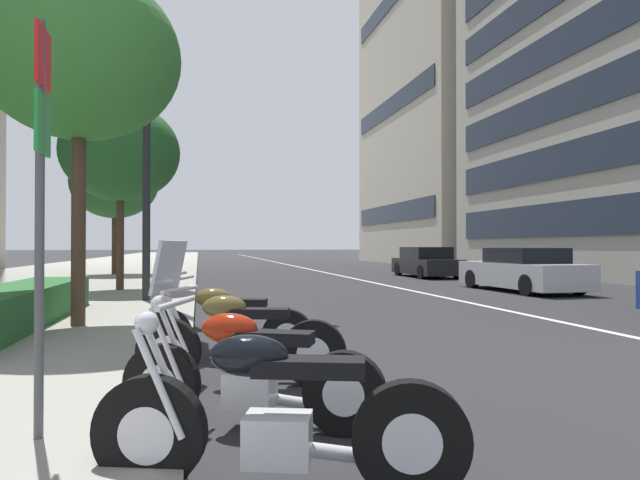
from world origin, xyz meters
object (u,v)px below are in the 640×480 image
car_mid_block_traffic (522,271)px  street_lamp_with_banners (161,67)px  motorcycle_under_tarp (245,372)px  parking_sign_by_curb (41,176)px  car_far_down_avenue (426,263)px  street_tree_by_lamp_post (120,152)px  motorcycle_nearest_camera (274,420)px  street_tree_near_plaza_corner (79,56)px  motorcycle_second_in_row (223,325)px  motorcycle_mid_row (238,343)px  street_tree_far_plaza (115,182)px

car_mid_block_traffic → street_lamp_with_banners: bearing=98.9°
motorcycle_under_tarp → parking_sign_by_curb: size_ratio=0.71×
car_far_down_avenue → street_tree_by_lamp_post: bearing=118.2°
motorcycle_nearest_camera → motorcycle_under_tarp: (1.18, 0.07, 0.01)m
street_lamp_with_banners → street_tree_near_plaza_corner: street_lamp_with_banners is taller
motorcycle_under_tarp → street_lamp_with_banners: 10.54m
car_mid_block_traffic → street_lamp_with_banners: size_ratio=0.50×
car_far_down_avenue → street_tree_near_plaza_corner: size_ratio=0.78×
street_tree_by_lamp_post → motorcycle_second_in_row: bearing=-165.7°
motorcycle_under_tarp → car_far_down_avenue: (19.01, -9.86, 0.21)m
motorcycle_under_tarp → street_lamp_with_banners: street_lamp_with_banners is taller
motorcycle_second_in_row → street_tree_near_plaza_corner: size_ratio=0.37×
parking_sign_by_curb → street_tree_near_plaza_corner: bearing=8.9°
street_tree_near_plaza_corner → street_tree_by_lamp_post: street_tree_near_plaza_corner is taller
motorcycle_mid_row → car_far_down_avenue: 20.19m
street_lamp_with_banners → street_tree_by_lamp_post: bearing=21.6°
motorcycle_under_tarp → car_far_down_avenue: 21.41m
motorcycle_nearest_camera → car_far_down_avenue: size_ratio=0.48×
street_lamp_with_banners → motorcycle_second_in_row: bearing=-169.7°
street_tree_by_lamp_post → street_tree_far_plaza: street_tree_far_plaza is taller
motorcycle_nearest_camera → street_tree_by_lamp_post: bearing=-61.7°
street_lamp_with_banners → street_tree_far_plaza: size_ratio=1.62×
motorcycle_mid_row → street_tree_far_plaza: bearing=-62.0°
car_mid_block_traffic → street_tree_near_plaza_corner: 13.80m
car_far_down_avenue → motorcycle_under_tarp: bearing=153.3°
motorcycle_nearest_camera → motorcycle_under_tarp: size_ratio=1.06×
motorcycle_mid_row → street_tree_near_plaza_corner: 5.97m
motorcycle_under_tarp → car_far_down_avenue: size_ratio=0.45×
motorcycle_under_tarp → motorcycle_mid_row: bearing=-67.8°
motorcycle_mid_row → car_far_down_avenue: bearing=-102.5°
motorcycle_nearest_camera → parking_sign_by_curb: parking_sign_by_curb is taller
motorcycle_under_tarp → street_tree_near_plaza_corner: street_tree_near_plaza_corner is taller
car_mid_block_traffic → street_tree_far_plaza: street_tree_far_plaza is taller
car_far_down_avenue → street_tree_far_plaza: (2.69, 13.93, 3.65)m
motorcycle_second_in_row → street_tree_far_plaza: street_tree_far_plaza is taller
street_tree_by_lamp_post → car_mid_block_traffic: bearing=-97.0°
car_mid_block_traffic → motorcycle_under_tarp: bearing=137.6°
motorcycle_nearest_camera → motorcycle_mid_row: size_ratio=1.00×
street_tree_by_lamp_post → motorcycle_under_tarp: bearing=-168.3°
parking_sign_by_curb → street_tree_near_plaza_corner: street_tree_near_plaza_corner is taller
street_tree_by_lamp_post → street_tree_far_plaza: (9.18, 1.47, 0.13)m
motorcycle_under_tarp → street_tree_near_plaza_corner: (5.08, 2.24, 4.06)m
motorcycle_mid_row → motorcycle_second_in_row: (1.21, 0.10, 0.01)m
motorcycle_under_tarp → motorcycle_second_in_row: 2.57m
motorcycle_under_tarp → motorcycle_second_in_row: bearing=-64.6°
motorcycle_nearest_camera → motorcycle_mid_row: motorcycle_mid_row is taller
street_lamp_with_banners → car_mid_block_traffic: bearing=-79.8°
motorcycle_under_tarp → motorcycle_nearest_camera: bearing=117.5°
parking_sign_by_curb → street_tree_far_plaza: 22.34m
motorcycle_under_tarp → street_lamp_with_banners: bearing=-58.1°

